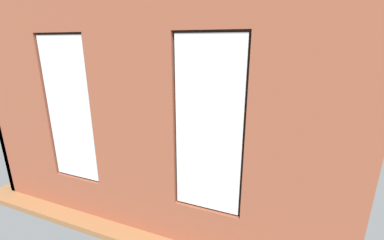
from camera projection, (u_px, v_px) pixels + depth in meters
ground_plane at (202, 156)px, 6.54m from camera, size 6.28×6.50×0.10m
brick_wall_with_windows at (133, 120)px, 3.48m from camera, size 5.68×0.30×3.47m
white_wall_right at (102, 81)px, 6.84m from camera, size 0.10×5.50×3.47m
couch_by_window at (120, 177)px, 4.77m from camera, size 1.87×0.87×0.80m
couch_left at (294, 160)px, 5.42m from camera, size 0.92×2.07×0.80m
coffee_table at (188, 137)px, 6.62m from camera, size 1.54×0.73×0.44m
cup_ceramic at (205, 133)px, 6.55m from camera, size 0.09×0.09×0.11m
candle_jar at (170, 132)px, 6.65m from camera, size 0.08×0.08×0.11m
table_plant_small at (183, 128)px, 6.72m from camera, size 0.13×0.13×0.22m
remote_black at (191, 136)px, 6.46m from camera, size 0.17×0.06×0.02m
remote_gray at (188, 134)px, 6.60m from camera, size 0.11×0.18×0.02m
media_console at (130, 127)px, 7.74m from camera, size 1.25×0.42×0.52m
tv_flatscreen at (129, 109)px, 7.58m from camera, size 0.90×0.20×0.63m
papasan_chair at (229, 118)px, 8.02m from camera, size 1.19×1.19×0.73m
potted_plant_by_left_couch at (279, 131)px, 6.83m from camera, size 0.42×0.42×0.69m
potted_plant_mid_room_small at (240, 138)px, 6.73m from camera, size 0.30×0.30×0.47m
potted_plant_corner_near_left at (302, 117)px, 7.52m from camera, size 0.72×0.72×1.00m
potted_plant_corner_far_left at (305, 201)px, 3.46m from camera, size 0.73×0.73×0.99m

